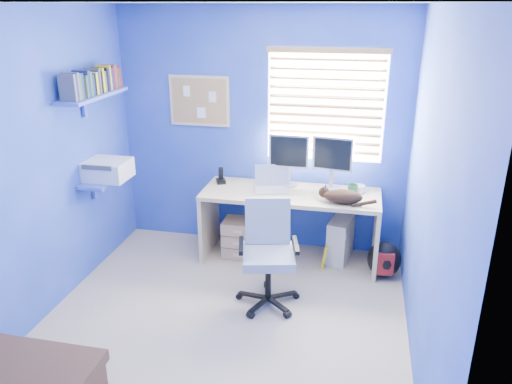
% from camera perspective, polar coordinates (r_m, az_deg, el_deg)
% --- Properties ---
extents(floor, '(3.00, 3.20, 0.00)m').
position_cam_1_polar(floor, '(4.29, -3.92, -14.90)').
color(floor, tan).
rests_on(floor, ground).
extents(ceiling, '(3.00, 3.20, 0.00)m').
position_cam_1_polar(ceiling, '(3.49, -4.99, 20.76)').
color(ceiling, white).
rests_on(ceiling, wall_back).
extents(wall_back, '(3.00, 0.01, 2.50)m').
position_cam_1_polar(wall_back, '(5.19, 0.59, 6.87)').
color(wall_back, '#1F40AC').
rests_on(wall_back, ground).
extents(wall_front, '(3.00, 0.01, 2.50)m').
position_cam_1_polar(wall_front, '(2.36, -15.56, -11.91)').
color(wall_front, '#1F40AC').
rests_on(wall_front, ground).
extents(wall_left, '(0.01, 3.20, 2.50)m').
position_cam_1_polar(wall_left, '(4.36, -23.70, 2.35)').
color(wall_left, '#1F40AC').
rests_on(wall_left, ground).
extents(wall_right, '(0.01, 3.20, 2.50)m').
position_cam_1_polar(wall_right, '(3.60, 19.21, -0.72)').
color(wall_right, '#1F40AC').
rests_on(wall_right, ground).
extents(desk, '(1.76, 0.65, 0.74)m').
position_cam_1_polar(desk, '(5.10, 3.89, -3.93)').
color(desk, '#CDBD8F').
rests_on(desk, floor).
extents(laptop, '(0.38, 0.33, 0.22)m').
position_cam_1_polar(laptop, '(4.96, 1.80, 1.37)').
color(laptop, silver).
rests_on(laptop, desk).
extents(monitor_left, '(0.40, 0.12, 0.54)m').
position_cam_1_polar(monitor_left, '(5.06, 3.78, 3.62)').
color(monitor_left, silver).
rests_on(monitor_left, desk).
extents(monitor_right, '(0.41, 0.18, 0.54)m').
position_cam_1_polar(monitor_right, '(5.02, 8.70, 3.29)').
color(monitor_right, silver).
rests_on(monitor_right, desk).
extents(phone, '(0.13, 0.14, 0.17)m').
position_cam_1_polar(phone, '(5.19, -4.04, 1.92)').
color(phone, black).
rests_on(phone, desk).
extents(mug, '(0.10, 0.09, 0.10)m').
position_cam_1_polar(mug, '(4.96, 10.97, 0.26)').
color(mug, '#1E6330').
rests_on(mug, desk).
extents(cd_spindle, '(0.13, 0.13, 0.07)m').
position_cam_1_polar(cd_spindle, '(5.05, 11.62, 0.38)').
color(cd_spindle, silver).
rests_on(cd_spindle, desk).
extents(cat, '(0.40, 0.28, 0.13)m').
position_cam_1_polar(cat, '(4.73, 9.93, -0.52)').
color(cat, black).
rests_on(cat, desk).
extents(tower_pc, '(0.27, 0.47, 0.45)m').
position_cam_1_polar(tower_pc, '(5.24, 9.63, -5.26)').
color(tower_pc, beige).
rests_on(tower_pc, floor).
extents(drawer_boxes, '(0.35, 0.28, 0.41)m').
position_cam_1_polar(drawer_boxes, '(5.23, -1.77, -5.24)').
color(drawer_boxes, tan).
rests_on(drawer_boxes, floor).
extents(yellow_book, '(0.03, 0.17, 0.24)m').
position_cam_1_polar(yellow_book, '(5.11, 7.86, -7.16)').
color(yellow_book, yellow).
rests_on(yellow_book, floor).
extents(backpack, '(0.35, 0.28, 0.37)m').
position_cam_1_polar(backpack, '(5.00, 14.44, -7.45)').
color(backpack, black).
rests_on(backpack, floor).
extents(office_chair, '(0.64, 0.64, 0.92)m').
position_cam_1_polar(office_chair, '(4.41, 1.38, -8.50)').
color(office_chair, black).
rests_on(office_chair, floor).
extents(window_blinds, '(1.15, 0.05, 1.10)m').
position_cam_1_polar(window_blinds, '(5.01, 7.94, 9.68)').
color(window_blinds, white).
rests_on(window_blinds, ground).
extents(corkboard, '(0.64, 0.02, 0.52)m').
position_cam_1_polar(corkboard, '(5.27, -6.49, 10.30)').
color(corkboard, '#CDBD8F').
rests_on(corkboard, ground).
extents(wall_shelves, '(0.42, 0.90, 1.05)m').
position_cam_1_polar(wall_shelves, '(4.84, -17.56, 7.11)').
color(wall_shelves, '#435AC4').
rests_on(wall_shelves, ground).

